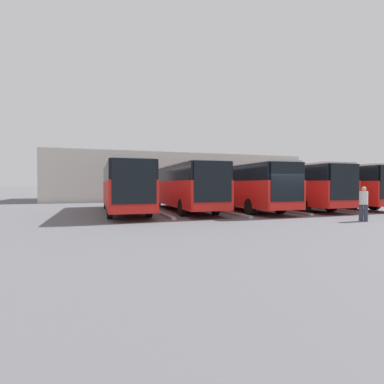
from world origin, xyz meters
name	(u,v)px	position (x,y,z in m)	size (l,w,h in m)	color
ground_plane	(284,217)	(0.00, 0.00, 0.00)	(600.00, 600.00, 0.00)	#5B5B60
bus_0	(326,185)	(-8.47, -5.92, 1.85)	(2.72, 12.29, 3.32)	red
curb_divider_0	(321,208)	(-6.35, -4.10, 0.07)	(0.24, 7.72, 0.15)	#9E9E99
bus_1	(285,185)	(-4.24, -5.74, 1.85)	(2.72, 12.29, 3.32)	red
curb_divider_1	(276,210)	(-2.12, -3.92, 0.07)	(0.24, 7.72, 0.15)	#9E9E99
bus_2	(239,185)	(0.00, -5.62, 1.85)	(2.72, 12.29, 3.32)	red
curb_divider_2	(223,212)	(2.12, -3.81, 0.07)	(0.24, 7.72, 0.15)	#9E9E99
bus_3	(182,185)	(4.24, -6.36, 1.85)	(2.72, 12.29, 3.32)	red
curb_divider_3	(160,212)	(6.35, -4.54, 0.07)	(0.24, 7.72, 0.15)	#9E9E99
bus_4	(124,185)	(8.47, -6.23, 1.85)	(2.72, 12.29, 3.32)	red
pedestrian	(364,203)	(-2.77, 2.88, 0.97)	(0.55, 0.55, 1.80)	#38384C
station_building	(175,177)	(0.00, -23.70, 2.86)	(31.38, 13.08, 5.65)	beige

